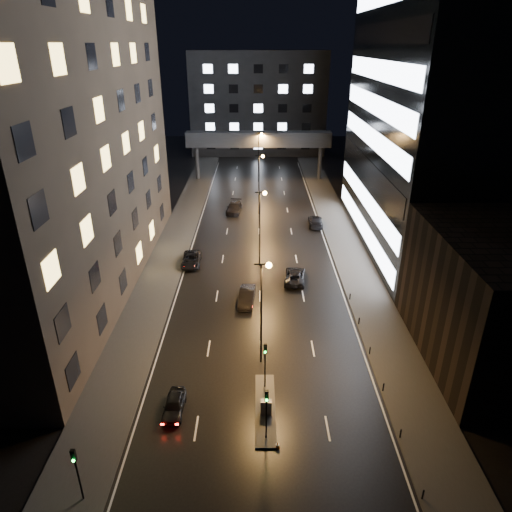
# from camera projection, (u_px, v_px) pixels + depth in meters

# --- Properties ---
(ground) EXTENTS (160.00, 160.00, 0.00)m
(ground) POSITION_uv_depth(u_px,v_px,m) (259.00, 231.00, 70.89)
(ground) COLOR black
(ground) RESTS_ON ground
(sidewalk_left) EXTENTS (5.00, 110.00, 0.15)m
(sidewalk_left) POSITION_uv_depth(u_px,v_px,m) (174.00, 244.00, 66.34)
(sidewalk_left) COLOR #383533
(sidewalk_left) RESTS_ON ground
(sidewalk_right) EXTENTS (5.00, 110.00, 0.15)m
(sidewalk_right) POSITION_uv_depth(u_px,v_px,m) (345.00, 244.00, 66.32)
(sidewalk_right) COLOR #383533
(sidewalk_right) RESTS_ON ground
(building_left) EXTENTS (15.00, 48.00, 40.00)m
(building_left) POSITION_uv_depth(u_px,v_px,m) (47.00, 112.00, 47.94)
(building_left) COLOR #2D2319
(building_left) RESTS_ON ground
(building_right_low) EXTENTS (10.00, 18.00, 12.00)m
(building_right_low) POSITION_uv_depth(u_px,v_px,m) (487.00, 300.00, 40.25)
(building_right_low) COLOR black
(building_right_low) RESTS_ON ground
(building_right_glass) EXTENTS (20.00, 36.00, 45.00)m
(building_right_glass) POSITION_uv_depth(u_px,v_px,m) (457.00, 78.00, 57.70)
(building_right_glass) COLOR black
(building_right_glass) RESTS_ON ground
(building_far) EXTENTS (34.00, 14.00, 25.00)m
(building_far) POSITION_uv_depth(u_px,v_px,m) (258.00, 103.00, 118.11)
(building_far) COLOR #333335
(building_far) RESTS_ON ground
(skybridge) EXTENTS (30.00, 3.00, 10.00)m
(skybridge) POSITION_uv_depth(u_px,v_px,m) (259.00, 140.00, 94.52)
(skybridge) COLOR #333335
(skybridge) RESTS_ON ground
(median_island) EXTENTS (1.60, 8.00, 0.15)m
(median_island) POSITION_uv_depth(u_px,v_px,m) (265.00, 408.00, 36.45)
(median_island) COLOR #383533
(median_island) RESTS_ON ground
(traffic_signal_near) EXTENTS (0.28, 0.34, 4.40)m
(traffic_signal_near) POSITION_uv_depth(u_px,v_px,m) (265.00, 358.00, 37.42)
(traffic_signal_near) COLOR black
(traffic_signal_near) RESTS_ON median_island
(traffic_signal_far) EXTENTS (0.28, 0.34, 4.40)m
(traffic_signal_far) POSITION_uv_depth(u_px,v_px,m) (266.00, 407.00, 32.44)
(traffic_signal_far) COLOR black
(traffic_signal_far) RESTS_ON median_island
(traffic_signal_corner) EXTENTS (0.28, 0.34, 4.40)m
(traffic_signal_corner) POSITION_uv_depth(u_px,v_px,m) (76.00, 467.00, 27.99)
(traffic_signal_corner) COLOR black
(traffic_signal_corner) RESTS_ON ground
(bollard_row) EXTENTS (0.12, 25.12, 0.90)m
(bollard_row) POSITION_uv_depth(u_px,v_px,m) (376.00, 368.00, 40.35)
(bollard_row) COLOR black
(bollard_row) RESTS_ON ground
(streetlight_near) EXTENTS (1.45, 0.50, 10.15)m
(streetlight_near) POSITION_uv_depth(u_px,v_px,m) (263.00, 301.00, 39.15)
(streetlight_near) COLOR black
(streetlight_near) RESTS_ON ground
(streetlight_mid_a) EXTENTS (1.45, 0.50, 10.15)m
(streetlight_mid_a) POSITION_uv_depth(u_px,v_px,m) (261.00, 219.00, 57.27)
(streetlight_mid_a) COLOR black
(streetlight_mid_a) RESTS_ON ground
(streetlight_mid_b) EXTENTS (1.45, 0.50, 10.15)m
(streetlight_mid_b) POSITION_uv_depth(u_px,v_px,m) (260.00, 177.00, 75.38)
(streetlight_mid_b) COLOR black
(streetlight_mid_b) RESTS_ON ground
(streetlight_far) EXTENTS (1.45, 0.50, 10.15)m
(streetlight_far) POSITION_uv_depth(u_px,v_px,m) (259.00, 151.00, 93.49)
(streetlight_far) COLOR black
(streetlight_far) RESTS_ON ground
(car_away_a) EXTENTS (1.60, 3.85, 1.30)m
(car_away_a) POSITION_uv_depth(u_px,v_px,m) (174.00, 405.00, 36.01)
(car_away_a) COLOR black
(car_away_a) RESTS_ON ground
(car_away_b) EXTENTS (2.02, 4.87, 1.57)m
(car_away_b) POSITION_uv_depth(u_px,v_px,m) (247.00, 296.00, 51.13)
(car_away_b) COLOR black
(car_away_b) RESTS_ON ground
(car_away_c) EXTENTS (2.50, 5.24, 1.44)m
(car_away_c) POSITION_uv_depth(u_px,v_px,m) (191.00, 259.00, 60.04)
(car_away_c) COLOR black
(car_away_c) RESTS_ON ground
(car_away_d) EXTENTS (2.81, 5.81, 1.63)m
(car_away_d) POSITION_uv_depth(u_px,v_px,m) (234.00, 208.00, 78.63)
(car_away_d) COLOR black
(car_away_d) RESTS_ON ground
(car_toward_a) EXTENTS (3.00, 5.47, 1.45)m
(car_toward_a) POSITION_uv_depth(u_px,v_px,m) (295.00, 276.00, 55.78)
(car_toward_a) COLOR black
(car_toward_a) RESTS_ON ground
(car_toward_b) EXTENTS (2.47, 5.46, 1.55)m
(car_toward_b) POSITION_uv_depth(u_px,v_px,m) (315.00, 221.00, 72.77)
(car_toward_b) COLOR black
(car_toward_b) RESTS_ON ground
(utility_cabinet) EXTENTS (0.87, 0.51, 1.29)m
(utility_cabinet) POSITION_uv_depth(u_px,v_px,m) (266.00, 407.00, 35.59)
(utility_cabinet) COLOR #555658
(utility_cabinet) RESTS_ON median_island
(cone_b) EXTENTS (0.44, 0.44, 0.56)m
(cone_b) POSITION_uv_depth(u_px,v_px,m) (277.00, 445.00, 32.86)
(cone_b) COLOR orange
(cone_b) RESTS_ON ground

